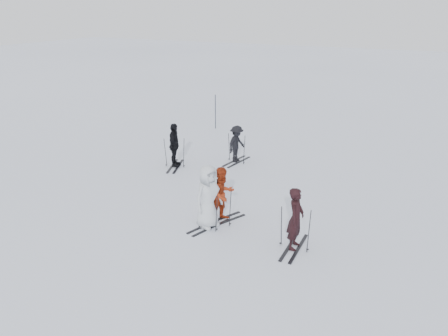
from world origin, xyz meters
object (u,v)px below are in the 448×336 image
at_px(piste_marker, 215,112).
at_px(skier_red, 223,195).
at_px(skier_near_dark, 296,219).
at_px(skier_uphill_far, 237,144).
at_px(skier_uphill_left, 174,146).
at_px(skier_grey, 208,197).

bearing_deg(piste_marker, skier_red, -61.18).
height_order(skier_near_dark, skier_uphill_far, skier_near_dark).
xyz_separation_m(skier_uphill_left, piste_marker, (-1.27, 6.10, 0.01)).
height_order(skier_near_dark, skier_grey, skier_grey).
xyz_separation_m(skier_near_dark, skier_red, (-2.53, 0.56, -0.01)).
bearing_deg(skier_grey, skier_red, -3.39).
bearing_deg(skier_grey, skier_near_dark, -72.29).
xyz_separation_m(skier_near_dark, skier_uphill_far, (-4.47, 5.75, -0.10)).
relative_size(skier_grey, skier_uphill_far, 1.25).
bearing_deg(skier_uphill_far, skier_grey, -154.42).
height_order(skier_red, piste_marker, piste_marker).
bearing_deg(skier_near_dark, skier_uphill_left, 56.66).
distance_m(skier_grey, skier_uphill_left, 5.54).
bearing_deg(piste_marker, skier_uphill_far, -52.90).
xyz_separation_m(skier_uphill_left, skier_uphill_far, (2.07, 1.69, -0.12)).
height_order(skier_uphill_far, piste_marker, piste_marker).
relative_size(skier_near_dark, skier_uphill_far, 1.13).
bearing_deg(skier_uphill_left, skier_grey, -155.75).
bearing_deg(skier_red, skier_near_dark, -77.96).
distance_m(skier_near_dark, piste_marker, 12.82).
bearing_deg(skier_near_dark, skier_grey, 88.00).
relative_size(skier_near_dark, skier_uphill_left, 0.98).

